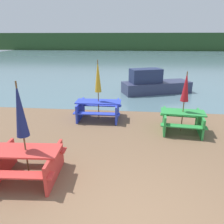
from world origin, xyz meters
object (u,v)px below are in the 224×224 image
object	(u,v)px
picnic_table_red	(27,161)
picnic_table_green	(182,120)
umbrella_crimson	(186,87)
umbrella_navy	(20,110)
umbrella_gold	(98,77)
picnic_table_blue	(99,108)
boat	(154,84)

from	to	relation	value
picnic_table_red	picnic_table_green	world-z (taller)	picnic_table_red
umbrella_crimson	umbrella_navy	bearing A→B (deg)	-142.84
picnic_table_red	umbrella_navy	xyz separation A→B (m)	(0.00, -0.00, 1.28)
picnic_table_red	umbrella_crimson	world-z (taller)	umbrella_crimson
picnic_table_red	umbrella_gold	bearing A→B (deg)	75.76
picnic_table_blue	umbrella_crimson	world-z (taller)	umbrella_crimson
picnic_table_blue	umbrella_navy	size ratio (longest dim) A/B	0.77
picnic_table_blue	picnic_table_green	bearing A→B (deg)	-16.68
picnic_table_green	umbrella_crimson	distance (m)	1.19
umbrella_gold	picnic_table_red	bearing A→B (deg)	-104.24
umbrella_gold	umbrella_crimson	world-z (taller)	umbrella_gold
picnic_table_green	umbrella_navy	world-z (taller)	umbrella_navy
picnic_table_green	picnic_table_blue	bearing A→B (deg)	163.32
picnic_table_red	boat	size ratio (longest dim) A/B	0.39
picnic_table_green	umbrella_gold	distance (m)	3.58
picnic_table_green	boat	distance (m)	5.69
umbrella_crimson	umbrella_gold	bearing A→B (deg)	163.32
picnic_table_red	umbrella_crimson	bearing A→B (deg)	37.16
boat	picnic_table_blue	bearing A→B (deg)	-139.48
picnic_table_red	umbrella_gold	xyz separation A→B (m)	(1.06, 4.17, 1.31)
umbrella_navy	umbrella_crimson	bearing A→B (deg)	37.16
umbrella_gold	boat	xyz separation A→B (m)	(2.61, 4.70, -1.23)
picnic_table_green	umbrella_gold	xyz separation A→B (m)	(-3.18, 0.95, 1.33)
umbrella_gold	umbrella_crimson	distance (m)	3.33
umbrella_gold	boat	bearing A→B (deg)	60.99
picnic_table_blue	boat	xyz separation A→B (m)	(2.61, 4.70, 0.07)
picnic_table_blue	umbrella_gold	size ratio (longest dim) A/B	0.76
picnic_table_green	boat	world-z (taller)	boat
picnic_table_red	picnic_table_blue	xyz separation A→B (m)	(1.06, 4.17, 0.00)
umbrella_gold	picnic_table_green	bearing A→B (deg)	-16.68
umbrella_navy	boat	world-z (taller)	umbrella_navy
picnic_table_blue	umbrella_gold	world-z (taller)	umbrella_gold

